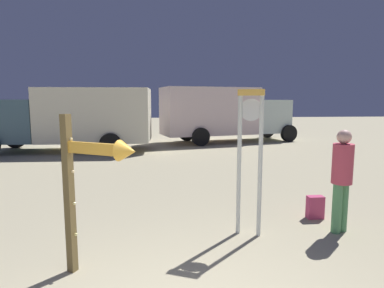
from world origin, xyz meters
The scene contains 6 objects.
standing_clock centered at (1.16, 2.45, 1.43)m, with size 0.42×0.24×2.40m.
arrow_sign centered at (-1.12, 1.32, 1.34)m, with size 1.02×0.69×2.05m.
person_near_clock centered at (2.73, 2.40, 0.97)m, with size 0.33×0.33×1.74m.
backpack centered at (2.62, 3.07, 0.21)m, with size 0.30×0.21×0.43m.
box_truck_near centered at (-3.85, 12.06, 1.51)m, with size 6.87×2.79×2.74m.
box_truck_far centered at (3.08, 14.64, 1.57)m, with size 7.46×3.89×2.89m.
Camera 1 is at (-0.28, -2.66, 2.22)m, focal length 30.63 mm.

